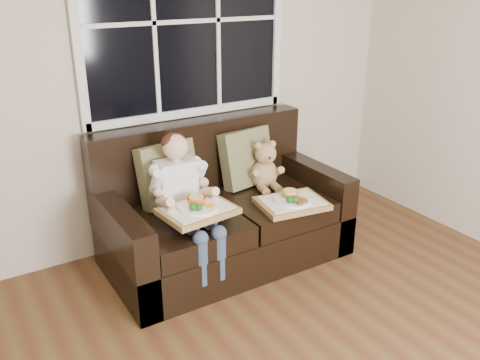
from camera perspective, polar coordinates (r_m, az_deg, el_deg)
room_walls at (r=1.56m, az=21.36°, el=7.10°), size 4.52×5.02×2.71m
window_back at (r=3.77m, az=-6.07°, el=17.30°), size 1.62×0.04×1.37m
loveseat at (r=3.73m, az=-2.12°, el=-4.14°), size 1.70×0.92×0.96m
pillow_left at (r=3.58m, az=-8.09°, el=0.70°), size 0.46×0.27×0.44m
pillow_right at (r=3.86m, az=0.73°, el=2.52°), size 0.45×0.26×0.44m
child at (r=3.35m, az=-6.40°, el=-1.18°), size 0.38×0.59×0.85m
teddy_bear at (r=3.83m, az=2.85°, el=1.31°), size 0.25×0.30×0.38m
tray_left at (r=3.23m, az=-4.76°, el=-3.27°), size 0.49×0.39×0.10m
tray_right at (r=3.57m, az=5.84°, el=-2.47°), size 0.51×0.41×0.10m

